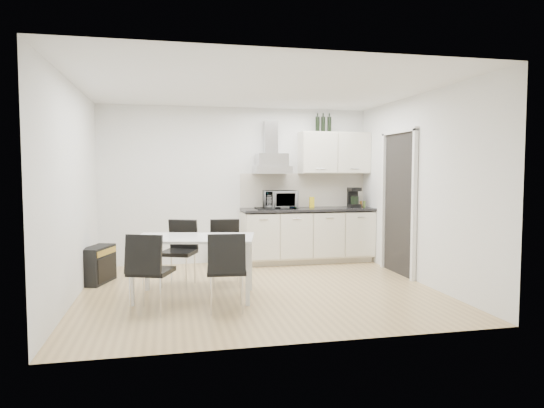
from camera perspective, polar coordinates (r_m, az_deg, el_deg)
The scene contains 15 objects.
ground at distance 6.40m, azimuth -1.52°, elevation -10.08°, with size 4.50×4.50×0.00m, color tan.
wall_back at distance 8.18m, azimuth -4.11°, elevation 2.20°, with size 4.50×0.10×2.60m, color white.
wall_front at distance 4.26m, azimuth 3.40°, elevation 0.56°, with size 4.50×0.10×2.60m, color white.
wall_left at distance 6.20m, azimuth -22.43°, elevation 1.34°, with size 0.10×4.00×2.60m, color white.
wall_right at distance 6.98m, azimuth 16.94°, elevation 1.73°, with size 0.10×4.00×2.60m, color white.
ceiling at distance 6.29m, azimuth -1.56°, elevation 13.56°, with size 4.50×4.50×0.00m, color white.
doorway at distance 7.46m, azimuth 14.59°, elevation -0.01°, with size 0.08×1.04×2.10m, color white.
kitchenette at distance 8.20m, azimuth 4.43°, elevation -1.08°, with size 2.22×0.64×2.52m.
dining_table at distance 5.97m, azimuth -9.15°, elevation -4.57°, with size 1.57×1.09×0.75m.
chair_far_left at distance 6.65m, azimuth -10.96°, elevation -5.74°, with size 0.44×0.50×0.88m, color black, non-canonical shape.
chair_far_right at distance 6.60m, azimuth -5.46°, elevation -5.74°, with size 0.44×0.50×0.88m, color black, non-canonical shape.
chair_near_left at distance 5.51m, azimuth -14.02°, elevation -7.80°, with size 0.44×0.50×0.88m, color black, non-canonical shape.
chair_near_right at distance 5.42m, azimuth -5.39°, elevation -7.89°, with size 0.44×0.50×0.88m, color black, non-canonical shape.
guitar_amp at distance 7.15m, azimuth -19.79°, elevation -6.72°, with size 0.45×0.66×0.51m.
floor_speaker at distance 8.16m, azimuth -6.39°, elevation -5.90°, with size 0.19×0.17×0.31m, color black.
Camera 1 is at (-1.14, -6.10, 1.56)m, focal length 32.00 mm.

